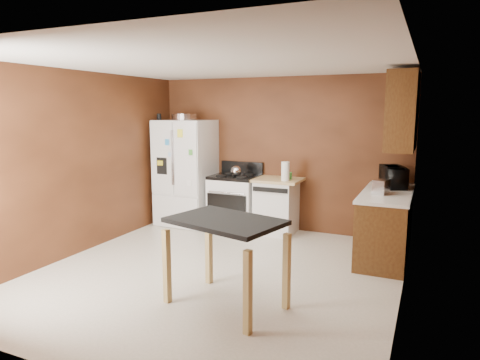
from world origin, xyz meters
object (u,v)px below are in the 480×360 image
Objects in this scene: gas_range at (235,201)px; dishwasher at (276,205)px; roasting_pan at (184,117)px; pen_cup at (159,117)px; green_canister at (289,176)px; paper_towel at (285,171)px; toaster at (381,187)px; island at (226,234)px; kettle at (236,171)px; refrigerator at (186,173)px; microwave at (393,178)px.

dishwasher is at bearing 1.94° from gas_range.
roasting_pan is 3.90× the size of pen_cup.
roasting_pan is 3.83× the size of green_canister.
roasting_pan is at bearing 177.25° from paper_towel.
paper_towel reaches higher than toaster.
paper_towel reaches higher than island.
roasting_pan reaches higher than dishwasher.
gas_range is at bearing 176.31° from toaster.
refrigerator is (-0.97, 0.03, -0.09)m from kettle.
microwave is at bearing 0.12° from paper_towel.
refrigerator reaches higher than toaster.
refrigerator is (0.45, 0.10, -0.95)m from pen_cup.
gas_range is 0.89× the size of island.
roasting_pan is at bearing 16.66° from pen_cup.
island is at bearing -67.09° from gas_range.
gas_range is 0.72m from dishwasher.
island is (0.21, -2.53, -0.28)m from paper_towel.
pen_cup is 3.87m from toaster.
pen_cup is 2.41m from paper_towel.
refrigerator reaches higher than island.
pen_cup is at bearing 68.41° from microwave.
paper_towel reaches higher than dishwasher.
paper_towel is 2.67× the size of green_canister.
island is (2.06, -2.62, -1.10)m from roasting_pan.
kettle is at bearing -170.18° from dishwasher.
microwave is 3.39m from refrigerator.
pen_cup is 0.10× the size of gas_range.
island reaches higher than dishwasher.
microwave reaches higher than dishwasher.
roasting_pan is at bearing 176.61° from kettle.
paper_towel is at bearing 171.65° from toaster.
island is (0.40, -2.68, 0.30)m from dishwasher.
roasting_pan is 0.38× the size of gas_range.
roasting_pan is 3.48m from toaster.
island is at bearing -45.15° from pen_cup.
paper_towel is (0.85, -0.03, 0.05)m from kettle.
kettle is 0.54m from gas_range.
dishwasher is 2.72m from island.
refrigerator is at bearing 178.27° from kettle.
kettle is at bearing -56.52° from gas_range.
island is (-1.26, -1.99, -0.24)m from toaster.
gas_range reaches higher than dishwasher.
microwave reaches higher than island.
green_canister is 1.03m from gas_range.
toaster is 2.52m from gas_range.
pen_cup is at bearing -174.45° from green_canister.
paper_towel is 0.27× the size of gas_range.
roasting_pan is 3.51m from island.
pen_cup reaches higher than island.
kettle is 0.68× the size of toaster.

